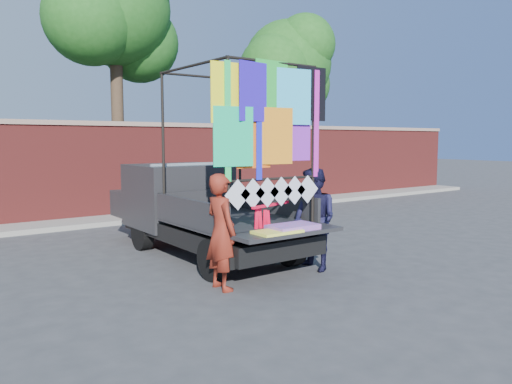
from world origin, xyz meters
TOP-DOWN VIEW (x-y plane):
  - ground at (0.00, 0.00)m, footprint 90.00×90.00m
  - brick_wall at (0.00, 7.00)m, footprint 30.00×0.45m
  - curb at (0.00, 6.30)m, footprint 30.00×1.20m
  - tree_mid at (1.02, 8.12)m, footprint 4.20×3.30m
  - tree_right at (7.52, 8.12)m, footprint 4.20×3.30m
  - pickup_truck at (0.11, 2.17)m, footprint 2.07×5.19m
  - woman at (-0.78, -0.31)m, footprint 0.41×0.61m
  - man at (1.00, -0.30)m, footprint 0.68×0.85m
  - streamer_bundle at (0.01, -0.32)m, footprint 0.89×0.32m

SIDE VIEW (x-z plane):
  - ground at x=0.00m, z-range 0.00..0.00m
  - curb at x=0.00m, z-range 0.00..0.12m
  - pickup_truck at x=0.11m, z-range -0.81..2.46m
  - woman at x=-0.78m, z-range 0.00..1.66m
  - man at x=1.00m, z-range 0.00..1.67m
  - streamer_bundle at x=0.01m, z-range 0.64..1.28m
  - brick_wall at x=0.00m, z-range 0.02..2.63m
  - tree_right at x=7.52m, z-range 1.44..8.06m
  - tree_mid at x=1.02m, z-range 1.83..9.56m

